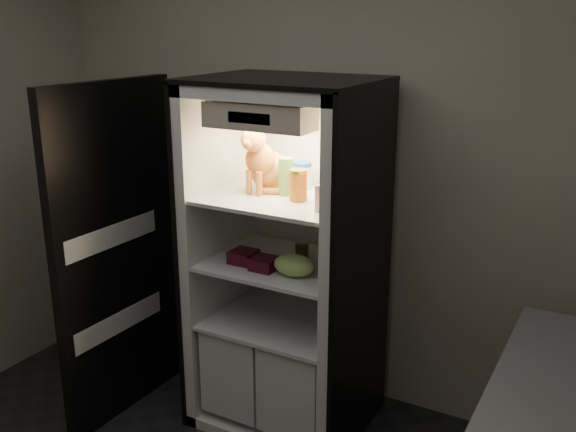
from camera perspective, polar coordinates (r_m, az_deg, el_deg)
name	(u,v)px	position (r m, az deg, el deg)	size (l,w,h in m)	color
room_shell	(75,192)	(2.13, -18.42, 2.05)	(3.60, 3.60, 3.60)	white
refrigerator	(288,283)	(3.44, 0.04, -6.01)	(0.90, 0.72, 1.88)	white
fridge_door	(118,256)	(3.60, -14.86, -3.44)	(0.08, 0.87, 1.85)	black
tabby_cat	(265,164)	(3.30, -2.04, 4.67)	(0.31, 0.36, 0.38)	#CD641A
parmesan_shaker	(286,176)	(3.22, -0.21, 3.53)	(0.07, 0.07, 0.19)	#268C3E
mayo_tub	(302,175)	(3.36, 1.26, 3.64)	(0.10, 0.10, 0.14)	white
salsa_jar	(298,185)	(3.12, 0.91, 2.77)	(0.09, 0.09, 0.16)	maroon
pepper_jar	(333,180)	(3.12, 4.03, 3.19)	(0.12, 0.12, 0.21)	#AA1716
cream_carton	(325,198)	(2.95, 3.34, 1.60)	(0.07, 0.07, 0.13)	white
soda_can_a	(329,249)	(3.31, 3.67, -2.96)	(0.07, 0.07, 0.13)	black
soda_can_b	(336,258)	(3.21, 4.26, -3.77)	(0.07, 0.07, 0.12)	black
soda_can_c	(328,261)	(3.18, 3.54, -4.03)	(0.06, 0.06, 0.12)	black
condiment_jar	(302,250)	(3.35, 1.24, -3.02)	(0.07, 0.07, 0.10)	brown
grape_bag	(294,265)	(3.13, 0.53, -4.40)	(0.21, 0.15, 0.10)	#8CC15A
berry_box_left	(244,257)	(3.31, -3.97, -3.62)	(0.13, 0.13, 0.06)	#520D1B
berry_box_right	(265,264)	(3.22, -2.10, -4.26)	(0.12, 0.12, 0.06)	#520D1B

